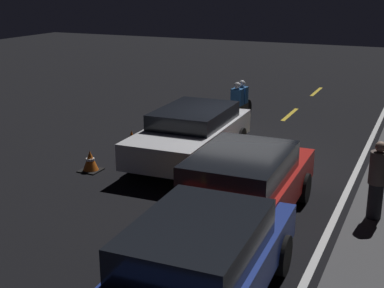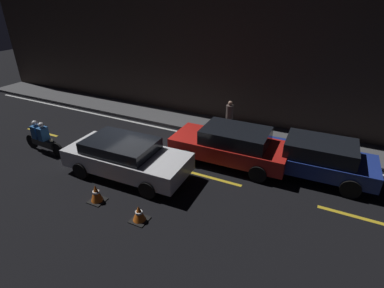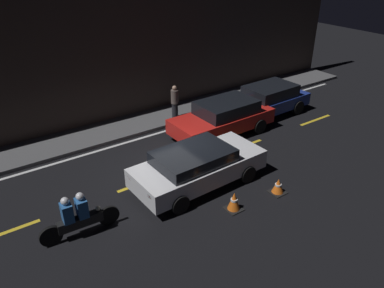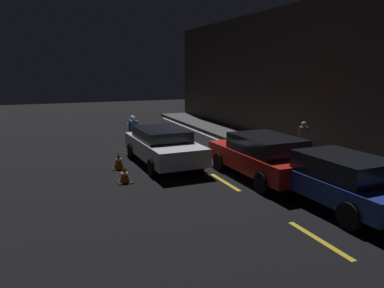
# 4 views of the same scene
# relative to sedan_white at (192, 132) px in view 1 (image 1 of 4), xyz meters

# --- Properties ---
(ground_plane) EXTENTS (56.00, 56.00, 0.00)m
(ground_plane) POSITION_rel_sedan_white_xyz_m (-0.45, 1.13, -0.74)
(ground_plane) COLOR black
(lane_dash_a) EXTENTS (2.00, 0.14, 0.01)m
(lane_dash_a) POSITION_rel_sedan_white_xyz_m (-10.45, 1.13, -0.73)
(lane_dash_a) COLOR gold
(lane_dash_a) RESTS_ON ground
(lane_dash_b) EXTENTS (2.00, 0.14, 0.01)m
(lane_dash_b) POSITION_rel_sedan_white_xyz_m (-5.95, 1.13, -0.73)
(lane_dash_b) COLOR gold
(lane_dash_b) RESTS_ON ground
(lane_dash_c) EXTENTS (2.00, 0.14, 0.01)m
(lane_dash_c) POSITION_rel_sedan_white_xyz_m (-1.45, 1.13, -0.73)
(lane_dash_c) COLOR gold
(lane_dash_c) RESTS_ON ground
(lane_dash_d) EXTENTS (2.00, 0.14, 0.01)m
(lane_dash_d) POSITION_rel_sedan_white_xyz_m (3.05, 1.13, -0.73)
(lane_dash_d) COLOR gold
(lane_dash_d) RESTS_ON ground
(lane_solid_kerb) EXTENTS (25.20, 0.14, 0.01)m
(lane_solid_kerb) POSITION_rel_sedan_white_xyz_m (-0.45, 4.13, -0.73)
(lane_solid_kerb) COLOR silver
(lane_solid_kerb) RESTS_ON ground
(sedan_white) EXTENTS (4.60, 2.12, 1.35)m
(sedan_white) POSITION_rel_sedan_white_xyz_m (0.00, 0.00, 0.00)
(sedan_white) COLOR silver
(sedan_white) RESTS_ON ground
(taxi_red) EXTENTS (4.50, 2.03, 1.46)m
(taxi_red) POSITION_rel_sedan_white_xyz_m (3.12, 2.50, 0.05)
(taxi_red) COLOR red
(taxi_red) RESTS_ON ground
(sedan_blue) EXTENTS (4.32, 2.00, 1.43)m
(sedan_blue) POSITION_rel_sedan_white_xyz_m (6.12, 2.91, 0.03)
(sedan_blue) COLOR navy
(sedan_blue) RESTS_ON ground
(motorcycle) EXTENTS (2.26, 0.39, 1.38)m
(motorcycle) POSITION_rel_sedan_white_xyz_m (-4.18, -0.18, -0.09)
(motorcycle) COLOR black
(motorcycle) RESTS_ON ground
(traffic_cone_near) EXTENTS (0.50, 0.50, 0.62)m
(traffic_cone_near) POSITION_rel_sedan_white_xyz_m (0.12, -1.76, -0.44)
(traffic_cone_near) COLOR black
(traffic_cone_near) RESTS_ON ground
(traffic_cone_mid) EXTENTS (0.50, 0.50, 0.52)m
(traffic_cone_mid) POSITION_rel_sedan_white_xyz_m (1.88, -1.91, -0.48)
(traffic_cone_mid) COLOR black
(traffic_cone_mid) RESTS_ON ground
(pedestrian) EXTENTS (0.34, 0.34, 1.54)m
(pedestrian) POSITION_rel_sedan_white_xyz_m (2.19, 4.85, 0.18)
(pedestrian) COLOR black
(pedestrian) RESTS_ON raised_curb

